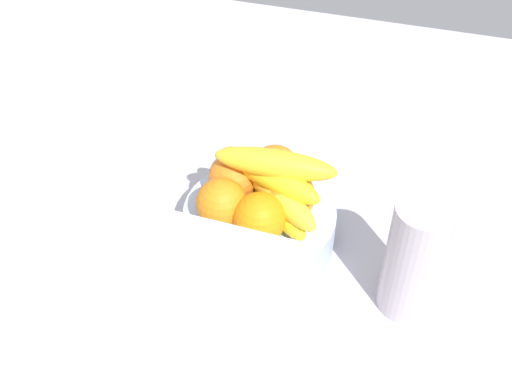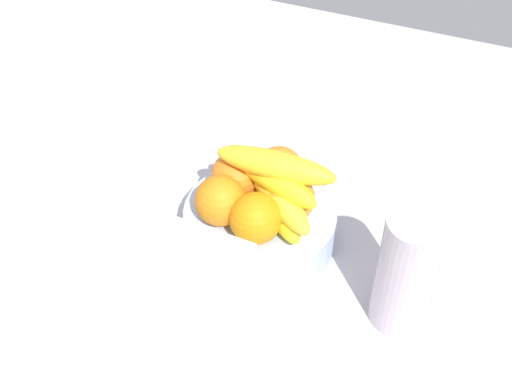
# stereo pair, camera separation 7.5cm
# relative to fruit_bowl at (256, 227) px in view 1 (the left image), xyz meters

# --- Properties ---
(ground_plane) EXTENTS (1.80, 1.40, 0.03)m
(ground_plane) POSITION_rel_fruit_bowl_xyz_m (-0.00, -0.00, -0.05)
(ground_plane) COLOR #AFABB5
(fruit_bowl) EXTENTS (0.22, 0.22, 0.06)m
(fruit_bowl) POSITION_rel_fruit_bowl_xyz_m (0.00, 0.00, 0.00)
(fruit_bowl) COLOR #ADC1E5
(fruit_bowl) RESTS_ON ground_plane
(orange_front_left) EXTENTS (0.07, 0.07, 0.07)m
(orange_front_left) POSITION_rel_fruit_bowl_xyz_m (0.04, 0.03, 0.07)
(orange_front_left) COLOR orange
(orange_front_left) RESTS_ON fruit_bowl
(orange_front_right) EXTENTS (0.07, 0.07, 0.07)m
(orange_front_right) POSITION_rel_fruit_bowl_xyz_m (-0.02, 0.04, 0.07)
(orange_front_right) COLOR orange
(orange_front_right) RESTS_ON fruit_bowl
(orange_center) EXTENTS (0.07, 0.07, 0.07)m
(orange_center) POSITION_rel_fruit_bowl_xyz_m (-0.05, -0.01, 0.07)
(orange_center) COLOR orange
(orange_center) RESTS_ON fruit_bowl
(orange_back_left) EXTENTS (0.07, 0.07, 0.07)m
(orange_back_left) POSITION_rel_fruit_bowl_xyz_m (-0.01, -0.06, 0.07)
(orange_back_left) COLOR orange
(orange_back_left) RESTS_ON fruit_bowl
(orange_back_right) EXTENTS (0.07, 0.07, 0.07)m
(orange_back_right) POSITION_rel_fruit_bowl_xyz_m (0.04, -0.02, 0.07)
(orange_back_right) COLOR orange
(orange_back_right) RESTS_ON fruit_bowl
(banana_bunch) EXTENTS (0.18, 0.15, 0.11)m
(banana_bunch) POSITION_rel_fruit_bowl_xyz_m (-0.02, -0.01, 0.08)
(banana_bunch) COLOR yellow
(banana_bunch) RESTS_ON fruit_bowl
(cutting_board) EXTENTS (0.28, 0.03, 0.36)m
(cutting_board) POSITION_rel_fruit_bowl_xyz_m (0.02, 0.30, 0.15)
(cutting_board) COLOR white
(cutting_board) RESTS_ON ground_plane
(thermos_tumbler) EXTENTS (0.08, 0.08, 0.18)m
(thermos_tumbler) POSITION_rel_fruit_bowl_xyz_m (-0.23, 0.05, 0.06)
(thermos_tumbler) COLOR #C0B4C0
(thermos_tumbler) RESTS_ON ground_plane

